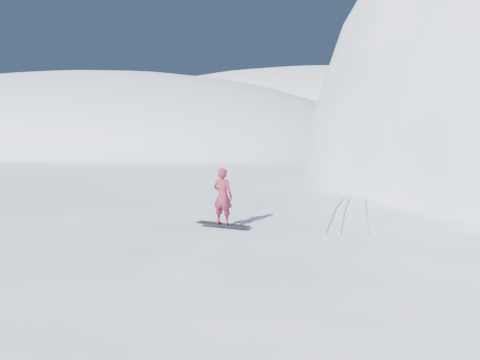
# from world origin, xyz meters

# --- Properties ---
(ground) EXTENTS (400.00, 400.00, 0.00)m
(ground) POSITION_xyz_m (0.00, 0.00, 0.00)
(ground) COLOR white
(ground) RESTS_ON ground
(near_ridge) EXTENTS (36.00, 28.00, 4.80)m
(near_ridge) POSITION_xyz_m (1.00, 3.00, 0.00)
(near_ridge) COLOR white
(near_ridge) RESTS_ON ground
(far_ridge_a) EXTENTS (120.00, 70.00, 28.00)m
(far_ridge_a) POSITION_xyz_m (-70.00, 60.00, 0.00)
(far_ridge_a) COLOR white
(far_ridge_a) RESTS_ON ground
(far_ridge_c) EXTENTS (140.00, 90.00, 36.00)m
(far_ridge_c) POSITION_xyz_m (-40.00, 110.00, 0.00)
(far_ridge_c) COLOR white
(far_ridge_c) RESTS_ON ground
(wind_bumps) EXTENTS (16.00, 14.40, 1.00)m
(wind_bumps) POSITION_xyz_m (-0.56, 2.12, 0.00)
(wind_bumps) COLOR white
(wind_bumps) RESTS_ON ground
(snowboard) EXTENTS (1.53, 0.31, 0.03)m
(snowboard) POSITION_xyz_m (-2.99, 1.44, 2.41)
(snowboard) COLOR black
(snowboard) RESTS_ON near_ridge
(snowboarder) EXTENTS (0.56, 0.37, 1.52)m
(snowboarder) POSITION_xyz_m (-2.99, 1.44, 3.19)
(snowboarder) COLOR maroon
(snowboarder) RESTS_ON snowboard
(vapor_plume) EXTENTS (8.59, 6.87, 6.01)m
(vapor_plume) POSITION_xyz_m (-54.43, 39.41, 0.00)
(vapor_plume) COLOR white
(vapor_plume) RESTS_ON ground
(board_tracks) EXTENTS (2.36, 5.89, 0.04)m
(board_tracks) POSITION_xyz_m (-0.49, 4.80, 2.42)
(board_tracks) COLOR silver
(board_tracks) RESTS_ON ground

